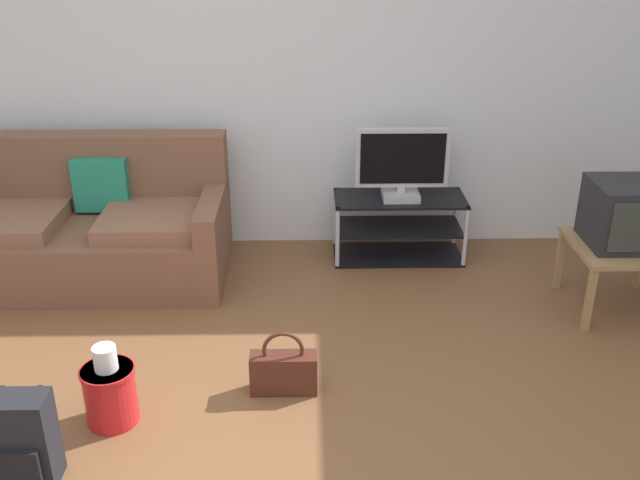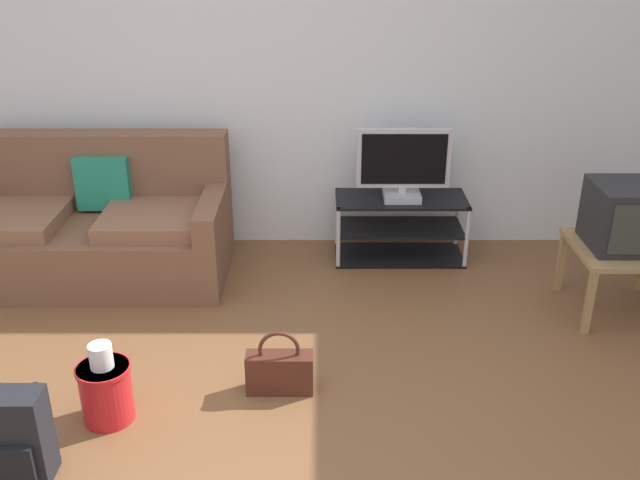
{
  "view_description": "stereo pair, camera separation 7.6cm",
  "coord_description": "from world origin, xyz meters",
  "px_view_note": "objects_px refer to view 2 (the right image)",
  "views": [
    {
      "loc": [
        0.29,
        -2.47,
        2.21
      ],
      "look_at": [
        0.35,
        0.99,
        0.64
      ],
      "focal_mm": 39.84,
      "sensor_mm": 36.0,
      "label": 1
    },
    {
      "loc": [
        0.36,
        -2.47,
        2.21
      ],
      "look_at": [
        0.35,
        0.99,
        0.64
      ],
      "focal_mm": 39.84,
      "sensor_mm": 36.0,
      "label": 2
    }
  ],
  "objects_px": {
    "flat_tv": "(406,165)",
    "side_table": "(625,256)",
    "crt_tv": "(632,216)",
    "couch": "(93,227)",
    "tv_stand": "(402,228)",
    "handbag": "(282,370)",
    "backpack": "(17,437)",
    "cleaning_bucket": "(108,388)"
  },
  "relations": [
    {
      "from": "flat_tv",
      "to": "side_table",
      "type": "relative_size",
      "value": 1.07
    },
    {
      "from": "crt_tv",
      "to": "flat_tv",
      "type": "bearing_deg",
      "value": 150.05
    },
    {
      "from": "couch",
      "to": "tv_stand",
      "type": "distance_m",
      "value": 2.12
    },
    {
      "from": "flat_tv",
      "to": "handbag",
      "type": "relative_size",
      "value": 1.8
    },
    {
      "from": "backpack",
      "to": "handbag",
      "type": "height_order",
      "value": "backpack"
    },
    {
      "from": "handbag",
      "to": "cleaning_bucket",
      "type": "relative_size",
      "value": 0.84
    },
    {
      "from": "crt_tv",
      "to": "cleaning_bucket",
      "type": "relative_size",
      "value": 1.07
    },
    {
      "from": "couch",
      "to": "side_table",
      "type": "height_order",
      "value": "couch"
    },
    {
      "from": "tv_stand",
      "to": "side_table",
      "type": "distance_m",
      "value": 1.47
    },
    {
      "from": "flat_tv",
      "to": "handbag",
      "type": "height_order",
      "value": "flat_tv"
    },
    {
      "from": "tv_stand",
      "to": "flat_tv",
      "type": "xyz_separation_m",
      "value": [
        -0.0,
        -0.02,
        0.47
      ]
    },
    {
      "from": "crt_tv",
      "to": "handbag",
      "type": "xyz_separation_m",
      "value": [
        -2.02,
        -0.84,
        -0.5
      ]
    },
    {
      "from": "flat_tv",
      "to": "crt_tv",
      "type": "bearing_deg",
      "value": -29.95
    },
    {
      "from": "couch",
      "to": "tv_stand",
      "type": "bearing_deg",
      "value": 6.36
    },
    {
      "from": "flat_tv",
      "to": "couch",
      "type": "bearing_deg",
      "value": -174.24
    },
    {
      "from": "flat_tv",
      "to": "crt_tv",
      "type": "xyz_separation_m",
      "value": [
        1.25,
        -0.72,
        -0.07
      ]
    },
    {
      "from": "tv_stand",
      "to": "backpack",
      "type": "xyz_separation_m",
      "value": [
        -1.86,
        -2.2,
        -0.01
      ]
    },
    {
      "from": "backpack",
      "to": "couch",
      "type": "bearing_deg",
      "value": 103.73
    },
    {
      "from": "couch",
      "to": "flat_tv",
      "type": "bearing_deg",
      "value": 5.76
    },
    {
      "from": "couch",
      "to": "flat_tv",
      "type": "distance_m",
      "value": 2.14
    },
    {
      "from": "side_table",
      "to": "crt_tv",
      "type": "xyz_separation_m",
      "value": [
        0.0,
        0.02,
        0.25
      ]
    },
    {
      "from": "backpack",
      "to": "flat_tv",
      "type": "bearing_deg",
      "value": 56.15
    },
    {
      "from": "crt_tv",
      "to": "cleaning_bucket",
      "type": "xyz_separation_m",
      "value": [
        -2.83,
        -1.06,
        -0.45
      ]
    },
    {
      "from": "flat_tv",
      "to": "crt_tv",
      "type": "height_order",
      "value": "flat_tv"
    },
    {
      "from": "tv_stand",
      "to": "side_table",
      "type": "relative_size",
      "value": 1.54
    },
    {
      "from": "crt_tv",
      "to": "couch",
      "type": "bearing_deg",
      "value": 171.37
    },
    {
      "from": "handbag",
      "to": "couch",
      "type": "bearing_deg",
      "value": 134.72
    },
    {
      "from": "tv_stand",
      "to": "flat_tv",
      "type": "relative_size",
      "value": 1.44
    },
    {
      "from": "tv_stand",
      "to": "crt_tv",
      "type": "relative_size",
      "value": 2.04
    },
    {
      "from": "tv_stand",
      "to": "handbag",
      "type": "distance_m",
      "value": 1.76
    },
    {
      "from": "handbag",
      "to": "cleaning_bucket",
      "type": "distance_m",
      "value": 0.85
    },
    {
      "from": "side_table",
      "to": "handbag",
      "type": "height_order",
      "value": "side_table"
    },
    {
      "from": "tv_stand",
      "to": "backpack",
      "type": "height_order",
      "value": "tv_stand"
    },
    {
      "from": "couch",
      "to": "backpack",
      "type": "distance_m",
      "value": 1.98
    },
    {
      "from": "couch",
      "to": "cleaning_bucket",
      "type": "bearing_deg",
      "value": -71.72
    },
    {
      "from": "couch",
      "to": "crt_tv",
      "type": "bearing_deg",
      "value": -8.63
    },
    {
      "from": "flat_tv",
      "to": "cleaning_bucket",
      "type": "xyz_separation_m",
      "value": [
        -1.58,
        -1.78,
        -0.52
      ]
    },
    {
      "from": "flat_tv",
      "to": "side_table",
      "type": "distance_m",
      "value": 1.49
    },
    {
      "from": "side_table",
      "to": "crt_tv",
      "type": "bearing_deg",
      "value": 90.0
    },
    {
      "from": "side_table",
      "to": "handbag",
      "type": "relative_size",
      "value": 1.68
    },
    {
      "from": "crt_tv",
      "to": "cleaning_bucket",
      "type": "height_order",
      "value": "crt_tv"
    },
    {
      "from": "crt_tv",
      "to": "handbag",
      "type": "distance_m",
      "value": 2.24
    }
  ]
}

